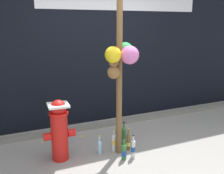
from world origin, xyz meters
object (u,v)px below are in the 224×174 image
(bottle_5, at_px, (118,136))
(bottle_6, at_px, (133,148))
(memorial_post, at_px, (121,40))
(bottle_0, at_px, (128,142))
(fire_hydrant, at_px, (59,129))
(bottle_1, at_px, (124,136))
(bottle_2, at_px, (100,147))
(bottle_4, at_px, (114,142))
(bottle_3, at_px, (124,151))

(bottle_5, bearing_deg, bottle_6, -88.11)
(memorial_post, relative_size, bottle_0, 8.39)
(fire_hydrant, height_order, bottle_1, fire_hydrant)
(bottle_0, distance_m, bottle_2, 0.45)
(bottle_2, relative_size, bottle_6, 0.84)
(bottle_2, distance_m, bottle_5, 0.42)
(fire_hydrant, xyz_separation_m, bottle_0, (1.02, -0.14, -0.33))
(fire_hydrant, relative_size, bottle_4, 2.53)
(fire_hydrant, relative_size, bottle_6, 2.51)
(fire_hydrant, bearing_deg, bottle_2, -8.53)
(memorial_post, xyz_separation_m, bottle_6, (0.11, -0.20, -1.53))
(bottle_0, relative_size, bottle_3, 1.08)
(bottle_1, height_order, bottle_3, bottle_1)
(memorial_post, bearing_deg, fire_hydrant, 166.79)
(memorial_post, bearing_deg, bottle_0, 19.05)
(bottle_0, bearing_deg, bottle_5, 106.77)
(bottle_0, relative_size, bottle_5, 0.98)
(fire_hydrant, relative_size, bottle_0, 2.47)
(bottle_0, relative_size, bottle_2, 1.21)
(bottle_1, bearing_deg, fire_hydrant, 179.12)
(memorial_post, bearing_deg, bottle_6, -60.59)
(bottle_0, bearing_deg, bottle_3, -128.80)
(bottle_0, xyz_separation_m, bottle_3, (-0.20, -0.24, -0.01))
(fire_hydrant, height_order, bottle_2, fire_hydrant)
(bottle_2, relative_size, bottle_4, 0.84)
(bottle_0, relative_size, bottle_1, 0.88)
(memorial_post, xyz_separation_m, bottle_1, (0.15, 0.18, -1.51))
(bottle_1, xyz_separation_m, bottle_5, (-0.06, 0.10, -0.03))
(bottle_1, relative_size, bottle_2, 1.38)
(fire_hydrant, height_order, bottle_4, fire_hydrant)
(fire_hydrant, distance_m, bottle_5, 1.00)
(memorial_post, xyz_separation_m, bottle_4, (-0.05, 0.11, -1.53))
(bottle_5, bearing_deg, bottle_1, -60.21)
(fire_hydrant, distance_m, bottle_4, 0.87)
(bottle_2, xyz_separation_m, bottle_5, (0.38, 0.17, 0.03))
(bottle_4, distance_m, bottle_5, 0.23)
(bottle_0, xyz_separation_m, bottle_1, (-0.01, 0.13, 0.04))
(bottle_1, bearing_deg, bottle_4, -160.21)
(bottle_5, bearing_deg, fire_hydrant, -174.83)
(bottle_3, xyz_separation_m, bottle_6, (0.14, -0.01, 0.02))
(bottle_4, bearing_deg, memorial_post, -65.08)
(bottle_1, height_order, bottle_2, bottle_1)
(bottle_6, bearing_deg, bottle_5, 91.89)
(fire_hydrant, bearing_deg, bottle_3, -25.24)
(bottle_2, height_order, bottle_5, bottle_5)
(bottle_4, bearing_deg, bottle_0, -14.23)
(bottle_1, relative_size, bottle_6, 1.16)
(memorial_post, height_order, bottle_3, memorial_post)
(memorial_post, relative_size, bottle_1, 7.35)
(bottle_3, relative_size, bottle_4, 0.95)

